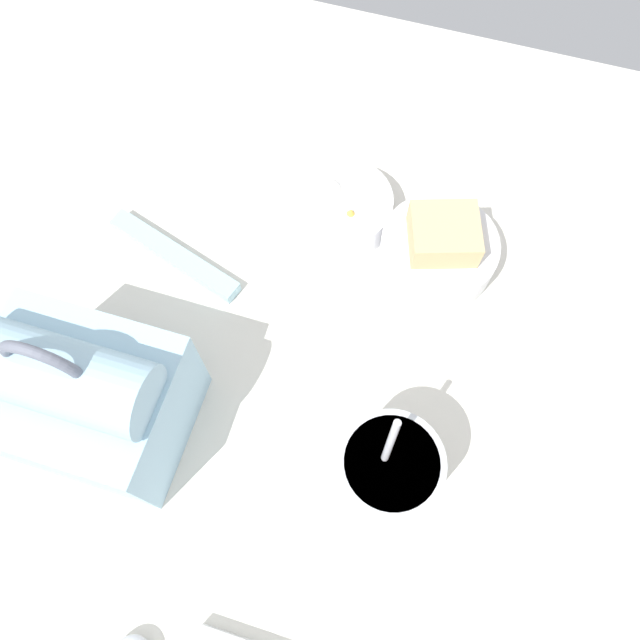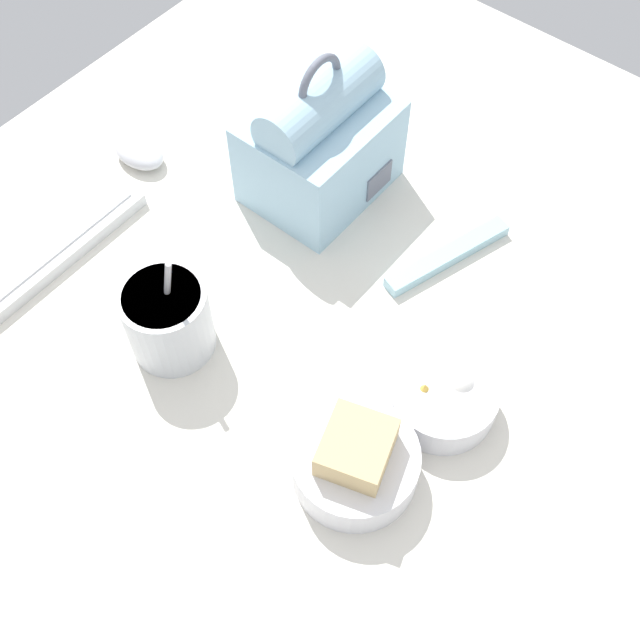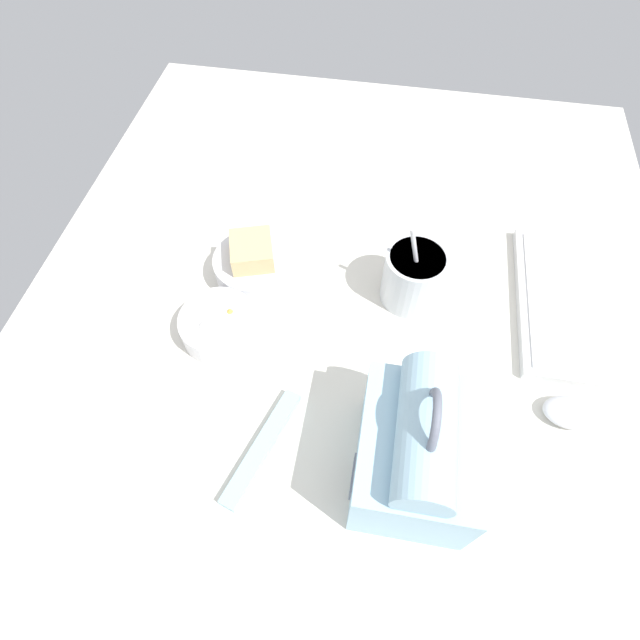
% 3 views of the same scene
% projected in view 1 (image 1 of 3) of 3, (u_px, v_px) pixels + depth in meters
% --- Properties ---
extents(desk_surface, '(1.40, 1.10, 0.02)m').
position_uv_depth(desk_surface, '(340.00, 375.00, 0.71)').
color(desk_surface, silver).
rests_on(desk_surface, ground).
extents(lunch_bag, '(0.18, 0.15, 0.22)m').
position_uv_depth(lunch_bag, '(84.00, 396.00, 0.61)').
color(lunch_bag, '#9EC6DB').
rests_on(lunch_bag, desk_surface).
extents(soup_cup, '(0.10, 0.10, 0.17)m').
position_uv_depth(soup_cup, '(387.00, 471.00, 0.61)').
color(soup_cup, silver).
rests_on(soup_cup, desk_surface).
extents(bento_bowl_sandwich, '(0.14, 0.14, 0.09)m').
position_uv_depth(bento_bowl_sandwich, '(438.00, 250.00, 0.73)').
color(bento_bowl_sandwich, silver).
rests_on(bento_bowl_sandwich, desk_surface).
extents(bento_bowl_snacks, '(0.12, 0.12, 0.05)m').
position_uv_depth(bento_bowl_snacks, '(342.00, 209.00, 0.76)').
color(bento_bowl_snacks, silver).
rests_on(bento_bowl_snacks, desk_surface).
extents(chopstick_case, '(0.18, 0.08, 0.02)m').
position_uv_depth(chopstick_case, '(174.00, 255.00, 0.75)').
color(chopstick_case, '#99C6D6').
rests_on(chopstick_case, desk_surface).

